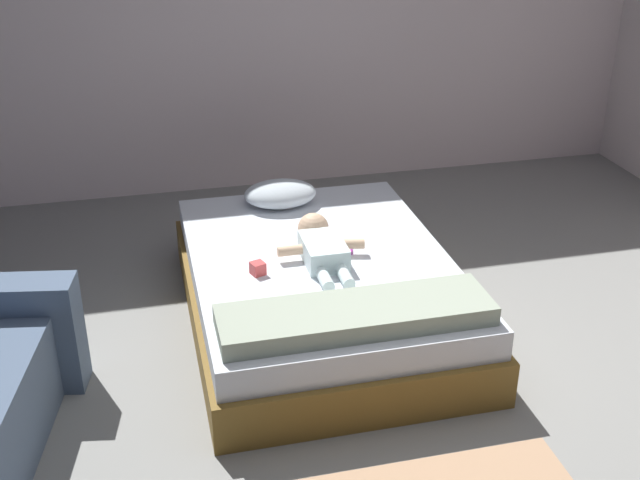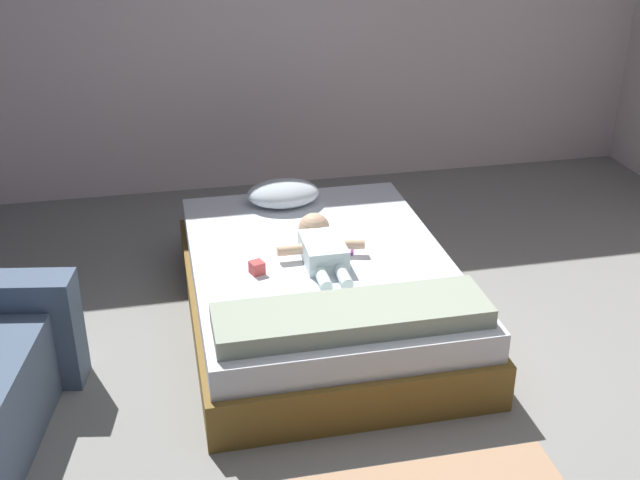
{
  "view_description": "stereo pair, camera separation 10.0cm",
  "coord_description": "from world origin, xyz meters",
  "px_view_note": "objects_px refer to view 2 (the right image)",
  "views": [
    {
      "loc": [
        -1.06,
        -3.0,
        2.43
      ],
      "look_at": [
        -0.14,
        0.81,
        0.51
      ],
      "focal_mm": 44.65,
      "sensor_mm": 36.0,
      "label": 1
    },
    {
      "loc": [
        -0.96,
        -3.02,
        2.43
      ],
      "look_at": [
        -0.14,
        0.81,
        0.51
      ],
      "focal_mm": 44.65,
      "sensor_mm": 36.0,
      "label": 2
    }
  ],
  "objects_px": {
    "bed": "(320,289)",
    "toothbrush": "(352,249)",
    "baby": "(321,245)",
    "toy_block": "(257,268)",
    "pillow": "(283,193)"
  },
  "relations": [
    {
      "from": "pillow",
      "to": "bed",
      "type": "bearing_deg",
      "value": -84.11
    },
    {
      "from": "toothbrush",
      "to": "toy_block",
      "type": "relative_size",
      "value": 1.42
    },
    {
      "from": "bed",
      "to": "toothbrush",
      "type": "height_order",
      "value": "toothbrush"
    },
    {
      "from": "pillow",
      "to": "toy_block",
      "type": "height_order",
      "value": "pillow"
    },
    {
      "from": "pillow",
      "to": "toy_block",
      "type": "relative_size",
      "value": 5.21
    },
    {
      "from": "bed",
      "to": "baby",
      "type": "xyz_separation_m",
      "value": [
        0.0,
        -0.01,
        0.28
      ]
    },
    {
      "from": "baby",
      "to": "toy_block",
      "type": "xyz_separation_m",
      "value": [
        -0.37,
        -0.12,
        -0.04
      ]
    },
    {
      "from": "bed",
      "to": "pillow",
      "type": "bearing_deg",
      "value": 95.89
    },
    {
      "from": "bed",
      "to": "toothbrush",
      "type": "bearing_deg",
      "value": 10.67
    },
    {
      "from": "baby",
      "to": "toothbrush",
      "type": "distance_m",
      "value": 0.2
    },
    {
      "from": "bed",
      "to": "toothbrush",
      "type": "xyz_separation_m",
      "value": [
        0.19,
        0.04,
        0.22
      ]
    },
    {
      "from": "toy_block",
      "to": "bed",
      "type": "bearing_deg",
      "value": 18.6
    },
    {
      "from": "bed",
      "to": "pillow",
      "type": "distance_m",
      "value": 0.8
    },
    {
      "from": "pillow",
      "to": "toy_block",
      "type": "xyz_separation_m",
      "value": [
        -0.29,
        -0.87,
        -0.04
      ]
    },
    {
      "from": "toy_block",
      "to": "baby",
      "type": "bearing_deg",
      "value": 17.7
    }
  ]
}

